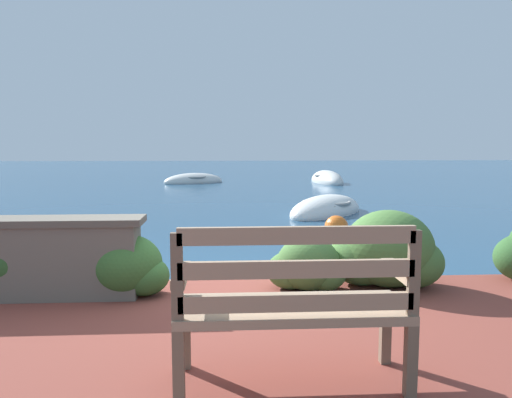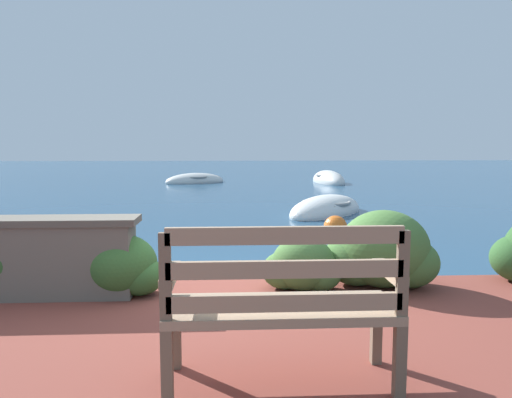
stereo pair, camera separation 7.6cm
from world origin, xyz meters
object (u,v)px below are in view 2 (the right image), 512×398
Objects in this scene: park_bench at (282,302)px; rowboat_far at (328,181)px; rowboat_outer at (195,181)px; mooring_buoy at (335,227)px; rowboat_nearest at (326,211)px.

rowboat_far is at bearing 76.03° from park_bench.
rowboat_far reaches higher than rowboat_outer.
rowboat_far is at bearing -27.25° from rowboat_outer.
park_bench is at bearing -104.81° from mooring_buoy.
park_bench reaches higher than rowboat_far.
park_bench is 17.24m from rowboat_outer.
rowboat_outer reaches higher than mooring_buoy.
rowboat_far is at bearing 79.37° from mooring_buoy.
mooring_buoy is (1.60, 6.04, -0.63)m from park_bench.
rowboat_far is (1.78, 8.65, 0.01)m from rowboat_nearest.
rowboat_outer is 11.58m from mooring_buoy.
park_bench reaches higher than rowboat_outer.
park_bench is 6.27m from mooring_buoy.
park_bench is 17.28m from rowboat_far.
mooring_buoy is at bearing 73.37° from park_bench.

